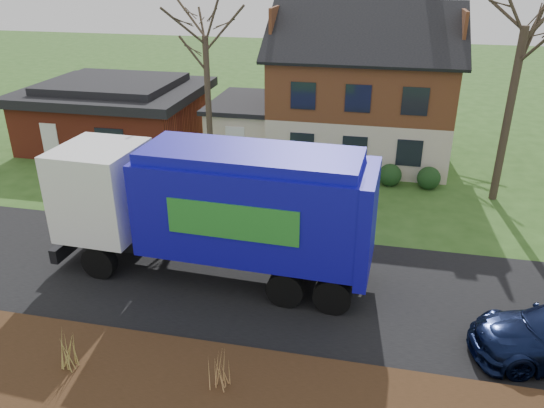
# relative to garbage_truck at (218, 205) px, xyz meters

# --- Properties ---
(ground) EXTENTS (120.00, 120.00, 0.00)m
(ground) POSITION_rel_garbage_truck_xyz_m (1.75, -0.28, -2.66)
(ground) COLOR #2C4F1A
(ground) RESTS_ON ground
(road) EXTENTS (80.00, 7.00, 0.02)m
(road) POSITION_rel_garbage_truck_xyz_m (1.75, -0.28, -2.65)
(road) COLOR black
(road) RESTS_ON ground
(mulch_verge) EXTENTS (80.00, 3.50, 0.30)m
(mulch_verge) POSITION_rel_garbage_truck_xyz_m (1.75, -5.58, -2.51)
(mulch_verge) COLOR black
(mulch_verge) RESTS_ON ground
(main_house) EXTENTS (12.95, 8.95, 9.26)m
(main_house) POSITION_rel_garbage_truck_xyz_m (3.24, 13.63, 1.37)
(main_house) COLOR beige
(main_house) RESTS_ON ground
(ranch_house) EXTENTS (9.80, 8.20, 3.70)m
(ranch_house) POSITION_rel_garbage_truck_xyz_m (-10.25, 12.72, -0.84)
(ranch_house) COLOR #983621
(ranch_house) RESTS_ON ground
(garbage_truck) EXTENTS (10.86, 3.32, 4.61)m
(garbage_truck) POSITION_rel_garbage_truck_xyz_m (0.00, 0.00, 0.00)
(garbage_truck) COLOR black
(garbage_truck) RESTS_ON ground
(silver_sedan) EXTENTS (4.24, 2.76, 1.32)m
(silver_sedan) POSITION_rel_garbage_truck_xyz_m (-2.74, 3.57, -2.00)
(silver_sedan) COLOR #B9BBC1
(silver_sedan) RESTS_ON ground
(tree_front_west) EXTENTS (3.18, 3.18, 9.46)m
(tree_front_west) POSITION_rel_garbage_truck_xyz_m (-3.18, 8.65, 5.14)
(tree_front_west) COLOR #403326
(tree_front_west) RESTS_ON ground
(grass_clump_west) EXTENTS (0.39, 0.32, 1.03)m
(grass_clump_west) POSITION_rel_garbage_truck_xyz_m (-2.32, -5.56, -1.84)
(grass_clump_west) COLOR #A9974A
(grass_clump_west) RESTS_ON mulch_verge
(grass_clump_mid) EXTENTS (0.36, 0.30, 1.02)m
(grass_clump_mid) POSITION_rel_garbage_truck_xyz_m (1.67, -5.40, -1.85)
(grass_clump_mid) COLOR tan
(grass_clump_mid) RESTS_ON mulch_verge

